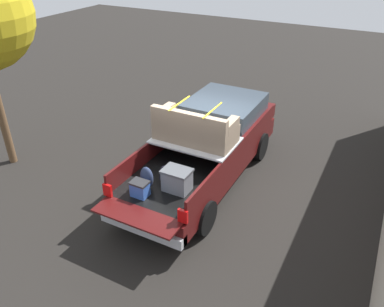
{
  "coord_description": "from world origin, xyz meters",
  "views": [
    {
      "loc": [
        -7.51,
        -3.67,
        5.65
      ],
      "look_at": [
        -0.6,
        0.0,
        1.1
      ],
      "focal_mm": 36.27,
      "sensor_mm": 36.0,
      "label": 1
    }
  ],
  "objects": [
    {
      "name": "ground_plane",
      "position": [
        0.0,
        0.0,
        0.0
      ],
      "size": [
        40.0,
        40.0,
        0.0
      ],
      "primitive_type": "plane",
      "color": "black"
    },
    {
      "name": "pickup_truck",
      "position": [
        0.34,
        -0.0,
        0.94
      ],
      "size": [
        6.05,
        2.06,
        2.23
      ],
      "color": "#470F0F",
      "rests_on": "ground_plane"
    }
  ]
}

